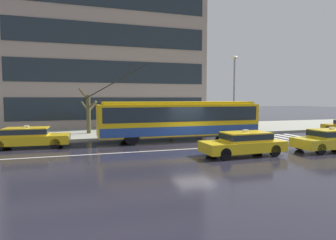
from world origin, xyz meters
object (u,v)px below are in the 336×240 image
taxi_queued_behind_bus (29,136)px  street_lamp (234,87)px  taxi_oncoming_near (244,142)px  pedestrian_at_shelter (170,113)px  taxi_oncoming_far (330,139)px  street_tree_bare (89,112)px  trolleybus (180,119)px  pedestrian_approaching_curb (202,113)px

taxi_queued_behind_bus → street_lamp: street_lamp is taller
taxi_oncoming_near → street_lamp: bearing=62.8°
taxi_oncoming_near → pedestrian_at_shelter: pedestrian_at_shelter is taller
taxi_queued_behind_bus → taxi_oncoming_near: bearing=-27.9°
taxi_oncoming_far → street_tree_bare: size_ratio=1.12×
taxi_oncoming_far → taxi_queued_behind_bus: size_ratio=0.90×
trolleybus → pedestrian_at_shelter: (0.23, 2.97, 0.27)m
trolleybus → street_lamp: 7.18m
taxi_oncoming_far → pedestrian_approaching_curb: 11.05m
pedestrian_at_shelter → street_lamp: bearing=-1.9°
trolleybus → street_lamp: street_lamp is taller
trolleybus → pedestrian_approaching_curb: 4.98m
taxi_oncoming_near → taxi_oncoming_far: bearing=-3.2°
trolleybus → taxi_queued_behind_bus: trolleybus is taller
taxi_oncoming_far → street_lamp: size_ratio=0.64×
trolleybus → street_tree_bare: trolleybus is taller
taxi_oncoming_far → pedestrian_approaching_curb: pedestrian_approaching_curb is taller
taxi_oncoming_near → pedestrian_approaching_curb: size_ratio=2.22×
taxi_queued_behind_bus → pedestrian_at_shelter: pedestrian_at_shelter is taller
pedestrian_approaching_curb → street_tree_bare: street_tree_bare is taller
taxi_oncoming_far → pedestrian_approaching_curb: (-3.55, 10.40, 1.09)m
taxi_oncoming_far → street_tree_bare: street_tree_bare is taller
taxi_oncoming_near → street_tree_bare: 13.90m
pedestrian_at_shelter → pedestrian_approaching_curb: bearing=11.5°
pedestrian_at_shelter → taxi_queued_behind_bus: bearing=-162.1°
street_lamp → taxi_queued_behind_bus: bearing=-169.0°
street_tree_bare → taxi_oncoming_far: bearing=-41.5°
pedestrian_approaching_curb → street_tree_bare: bearing=171.9°
street_lamp → street_tree_bare: size_ratio=1.75×
taxi_oncoming_near → pedestrian_at_shelter: 9.58m
street_lamp → taxi_oncoming_far: bearing=-84.9°
taxi_queued_behind_bus → pedestrian_at_shelter: bearing=17.9°
street_lamp → street_tree_bare: street_lamp is taller
pedestrian_at_shelter → street_lamp: 6.31m
taxi_oncoming_far → taxi_oncoming_near: bearing=176.8°
pedestrian_at_shelter → street_lamp: (5.89, -0.19, 2.26)m
trolleybus → pedestrian_approaching_curb: size_ratio=6.35×
pedestrian_at_shelter → pedestrian_approaching_curb: pedestrian_at_shelter is taller
taxi_oncoming_near → street_lamp: street_lamp is taller
trolleybus → taxi_oncoming_near: trolleybus is taller
taxi_queued_behind_bus → taxi_oncoming_far: bearing=-20.5°
taxi_oncoming_far → pedestrian_at_shelter: bearing=124.7°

